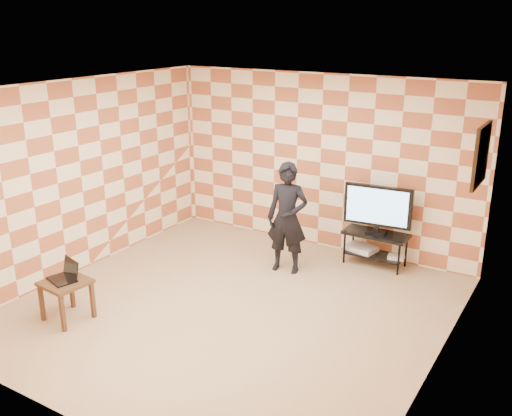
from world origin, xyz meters
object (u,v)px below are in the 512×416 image
object	(u,v)px
side_table	(66,288)
tv_stand	(375,241)
person	(287,218)
tv	(378,207)

from	to	relation	value
side_table	tv_stand	bearing A→B (deg)	53.22
tv_stand	person	bearing A→B (deg)	-140.32
tv	side_table	xyz separation A→B (m)	(-2.58, -3.45, -0.48)
tv_stand	person	world-z (taller)	person
person	tv_stand	bearing A→B (deg)	28.16
tv_stand	tv	bearing A→B (deg)	-96.15
person	tv	bearing A→B (deg)	28.07
tv_stand	side_table	xyz separation A→B (m)	(-2.58, -3.45, 0.05)
side_table	person	bearing A→B (deg)	59.03
tv	side_table	bearing A→B (deg)	-126.80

